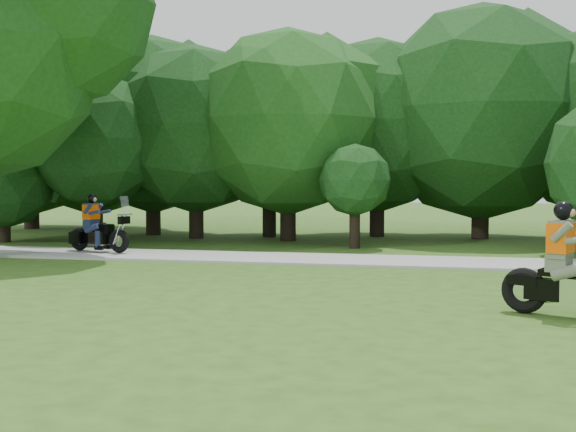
# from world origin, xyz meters

# --- Properties ---
(ground) EXTENTS (100.00, 100.00, 0.00)m
(ground) POSITION_xyz_m (0.00, 0.00, 0.00)
(ground) COLOR #2F5217
(ground) RESTS_ON ground
(walkway) EXTENTS (60.00, 2.20, 0.06)m
(walkway) POSITION_xyz_m (0.00, 8.00, 0.03)
(walkway) COLOR gray
(walkway) RESTS_ON ground
(tree_line) EXTENTS (40.38, 11.19, 7.79)m
(tree_line) POSITION_xyz_m (0.20, 14.62, 3.73)
(tree_line) COLOR black
(tree_line) RESTS_ON ground
(chopper_motorcycle) EXTENTS (2.19, 1.29, 1.63)m
(chopper_motorcycle) POSITION_xyz_m (2.48, 1.78, 0.60)
(chopper_motorcycle) COLOR black
(chopper_motorcycle) RESTS_ON ground
(touring_motorcycle) EXTENTS (1.92, 0.94, 1.49)m
(touring_motorcycle) POSITION_xyz_m (-8.09, 8.21, 0.60)
(touring_motorcycle) COLOR black
(touring_motorcycle) RESTS_ON walkway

